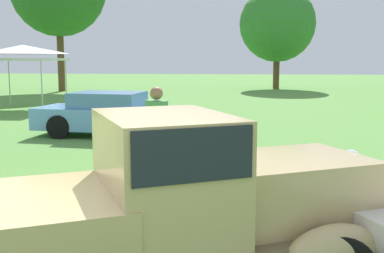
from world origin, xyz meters
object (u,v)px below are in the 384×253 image
at_px(spectator_between_cars, 157,133).
at_px(canopy_tent_left_field, 23,52).
at_px(feature_pickup_truck, 157,211).
at_px(show_car_skyblue, 113,115).

xyz_separation_m(spectator_between_cars, canopy_tent_left_field, (-7.72, 11.59, 1.51)).
height_order(feature_pickup_truck, show_car_skyblue, feature_pickup_truck).
distance_m(show_car_skyblue, canopy_tent_left_field, 8.80).
bearing_deg(feature_pickup_truck, show_car_skyblue, 107.45).
height_order(spectator_between_cars, canopy_tent_left_field, canopy_tent_left_field).
bearing_deg(feature_pickup_truck, spectator_between_cars, 99.94).
bearing_deg(canopy_tent_left_field, feature_pickup_truck, -61.57).
bearing_deg(spectator_between_cars, show_car_skyblue, 112.96).
relative_size(feature_pickup_truck, show_car_skyblue, 1.00).
xyz_separation_m(feature_pickup_truck, canopy_tent_left_field, (-8.42, 15.55, 1.56)).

